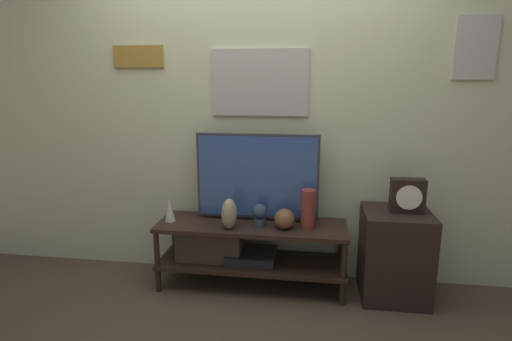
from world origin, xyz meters
TOP-DOWN VIEW (x-y plane):
  - ground_plane at (0.00, 0.00)m, footprint 12.00×12.00m
  - wall_back at (0.01, 0.52)m, footprint 6.40×0.08m
  - media_console at (-0.11, 0.26)m, footprint 1.38×0.43m
  - television at (0.03, 0.35)m, footprint 0.90×0.05m
  - vase_slim_bronze at (-0.61, 0.23)m, footprint 0.08×0.08m
  - vase_urn_stoneware at (-0.14, 0.14)m, footprint 0.11×0.14m
  - vase_tall_ceramic at (0.41, 0.24)m, footprint 0.10×0.10m
  - vase_round_glass at (0.25, 0.19)m, footprint 0.14×0.14m
  - decorative_bust at (0.07, 0.22)m, footprint 0.10×0.10m
  - side_table at (1.02, 0.25)m, footprint 0.46×0.44m
  - mantel_clock at (1.08, 0.26)m, footprint 0.22×0.11m

SIDE VIEW (x-z plane):
  - ground_plane at x=0.00m, z-range 0.00..0.00m
  - media_console at x=-0.11m, z-range 0.06..0.55m
  - side_table at x=1.02m, z-range 0.00..0.63m
  - vase_round_glass at x=0.25m, z-range 0.49..0.63m
  - vase_slim_bronze at x=-0.61m, z-range 0.49..0.66m
  - decorative_bust at x=0.07m, z-range 0.50..0.67m
  - vase_urn_stoneware at x=-0.14m, z-range 0.49..0.71m
  - vase_tall_ceramic at x=0.41m, z-range 0.49..0.77m
  - mantel_clock at x=1.08m, z-range 0.63..0.87m
  - television at x=0.03m, z-range 0.50..1.15m
  - wall_back at x=0.01m, z-range 0.00..2.70m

